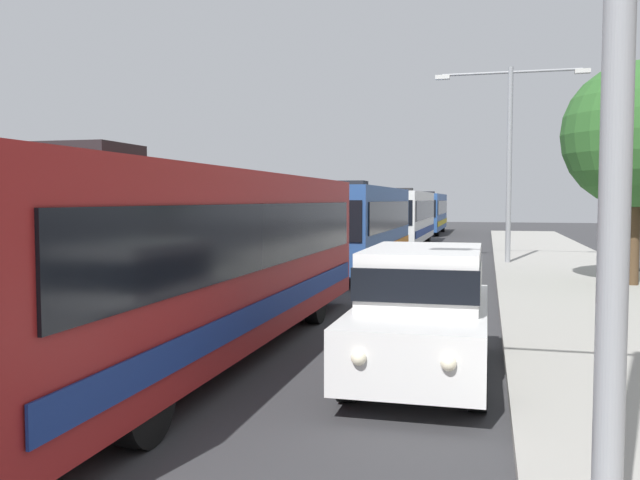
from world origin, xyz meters
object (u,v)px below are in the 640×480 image
at_px(bus_middle, 403,216).
at_px(roadside_tree, 637,135).
at_px(white_suv, 423,307).
at_px(streetlamp_mid, 510,142).
at_px(bus_second_in_line, 357,225).
at_px(box_truck_oncoming, 393,210).
at_px(bus_fourth_in_line, 426,212).
at_px(bus_lead, 198,256).

height_order(bus_middle, roadside_tree, roadside_tree).
bearing_deg(roadside_tree, white_suv, -114.62).
relative_size(streetlamp_mid, roadside_tree, 1.19).
bearing_deg(roadside_tree, bus_second_in_line, 160.79).
relative_size(bus_middle, streetlamp_mid, 1.53).
distance_m(bus_second_in_line, streetlamp_mid, 7.07).
height_order(box_truck_oncoming, roadside_tree, roadside_tree).
bearing_deg(bus_fourth_in_line, box_truck_oncoming, 120.62).
bearing_deg(bus_second_in_line, roadside_tree, -19.21).
height_order(bus_lead, bus_fourth_in_line, same).
bearing_deg(bus_middle, bus_fourth_in_line, 90.00).
relative_size(box_truck_oncoming, roadside_tree, 1.14).
xyz_separation_m(bus_middle, streetlamp_mid, (5.40, -10.27, 3.16)).
relative_size(bus_lead, roadside_tree, 1.93).
bearing_deg(white_suv, bus_lead, 176.28).
distance_m(bus_lead, bus_fourth_in_line, 41.42).
height_order(bus_lead, roadside_tree, roadside_tree).
bearing_deg(bus_middle, bus_second_in_line, -90.00).
height_order(bus_middle, white_suv, bus_middle).
relative_size(bus_fourth_in_line, streetlamp_mid, 1.42).
xyz_separation_m(bus_lead, bus_fourth_in_line, (-0.00, 41.42, -0.00)).
distance_m(box_truck_oncoming, roadside_tree, 38.35).
bearing_deg(streetlamp_mid, bus_fourth_in_line, 102.47).
bearing_deg(bus_middle, bus_lead, -90.00).
height_order(bus_fourth_in_line, roadside_tree, roadside_tree).
bearing_deg(bus_fourth_in_line, bus_second_in_line, -90.00).
bearing_deg(white_suv, box_truck_oncoming, 98.43).
xyz_separation_m(bus_second_in_line, box_truck_oncoming, (-3.30, 33.28, 0.01)).
bearing_deg(streetlamp_mid, roadside_tree, -62.41).
relative_size(bus_lead, bus_second_in_line, 1.18).
bearing_deg(bus_second_in_line, box_truck_oncoming, 95.67).
bearing_deg(box_truck_oncoming, white_suv, -81.57).
bearing_deg(white_suv, bus_second_in_line, 104.83).
height_order(bus_second_in_line, roadside_tree, roadside_tree).
distance_m(bus_lead, white_suv, 3.76).
bearing_deg(box_truck_oncoming, bus_lead, -85.98).
bearing_deg(white_suv, bus_middle, 97.65).
relative_size(bus_middle, roadside_tree, 1.82).
distance_m(bus_second_in_line, box_truck_oncoming, 33.44).
height_order(bus_middle, bus_fourth_in_line, same).
distance_m(bus_middle, white_suv, 27.78).
relative_size(bus_lead, box_truck_oncoming, 1.70).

